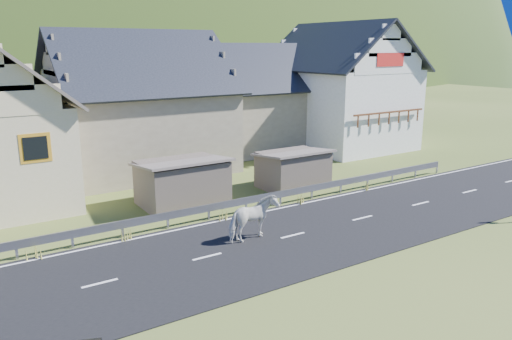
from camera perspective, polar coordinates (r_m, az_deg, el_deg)
ground at (r=21.01m, az=4.21°, el=-7.56°), size 160.00×160.00×0.00m
road at (r=21.00m, az=4.21°, el=-7.51°), size 60.00×7.00×0.04m
lane_markings at (r=20.99m, az=4.21°, el=-7.45°), size 60.00×6.60×0.01m
guardrail at (r=23.69m, az=-1.13°, el=-3.57°), size 28.10×0.09×0.75m
shed_left at (r=25.04m, az=-8.44°, el=-1.47°), size 4.30×3.30×2.40m
shed_right at (r=27.87m, az=4.24°, el=0.01°), size 3.80×2.90×2.20m
house_stone_a at (r=32.57m, az=-13.34°, el=8.18°), size 10.80×9.80×8.90m
house_stone_b at (r=38.81m, az=-0.18°, el=8.83°), size 9.80×8.80×8.10m
house_white at (r=40.01m, az=9.57°, el=9.98°), size 8.80×10.80×9.70m
horse at (r=20.21m, az=-0.32°, el=-5.57°), size 1.25×2.24×1.80m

